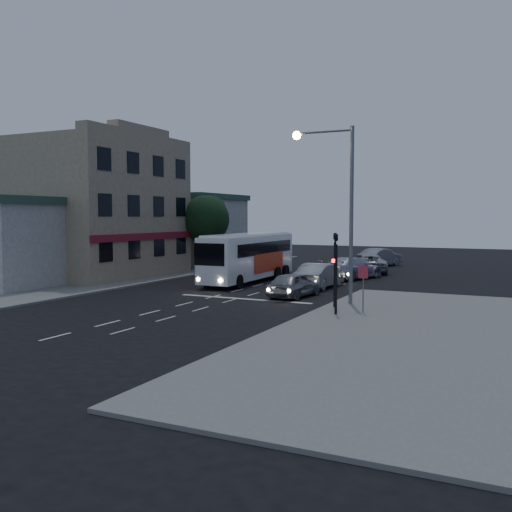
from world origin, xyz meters
The scene contains 17 objects.
ground centered at (0.00, 0.00, 0.00)m, with size 120.00×120.00×0.00m, color black.
sidewalk_near centered at (13.00, -4.00, 0.06)m, with size 12.00×24.00×0.12m, color slate.
sidewalk_far centered at (-13.00, 8.00, 0.06)m, with size 12.00×50.00×0.12m, color slate.
road_markings centered at (1.29, 3.31, 0.00)m, with size 8.00×30.55×0.01m.
tour_bus centered at (-1.46, 9.58, 1.83)m, with size 2.64×11.07×3.38m.
car_suv centered at (4.23, 3.80, 0.72)m, with size 1.71×4.25×1.45m, color gray.
car_sedan_a centered at (4.16, 8.44, 0.80)m, with size 1.70×4.86×1.60m, color #B4B4B4.
car_sedan_b centered at (4.54, 14.40, 0.81)m, with size 2.26×5.55×1.61m, color #B7B7CA.
car_sedan_c centered at (4.56, 19.65, 0.75)m, with size 2.48×5.37×1.49m, color #ADAEB4.
car_extra centered at (3.87, 26.01, 0.82)m, with size 1.74×4.99×1.64m, color gray.
traffic_signal_main centered at (7.60, 0.78, 2.42)m, with size 0.25×0.35×4.10m.
traffic_signal_side centered at (8.30, -1.20, 2.42)m, with size 0.18×0.15×4.10m.
regulatory_sign centered at (9.30, -0.24, 1.60)m, with size 0.45×0.12×2.20m.
streetlight centered at (7.34, 2.20, 5.73)m, with size 3.32×0.44×9.00m.
main_building centered at (-13.96, 8.00, 5.16)m, with size 10.12×12.00×11.00m.
low_building_north centered at (-13.50, 20.00, 3.39)m, with size 9.40×9.40×6.50m.
street_tree centered at (-8.21, 15.02, 4.50)m, with size 4.00×4.00×6.20m.
Camera 1 is at (16.17, -26.00, 4.59)m, focal length 40.00 mm.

